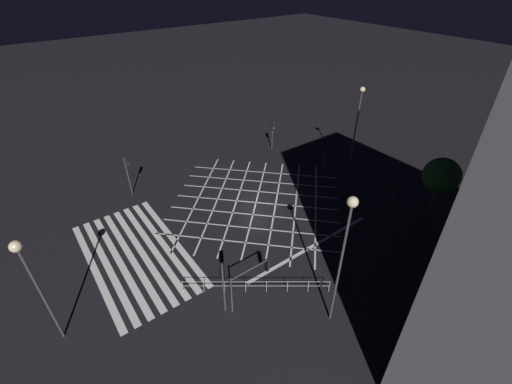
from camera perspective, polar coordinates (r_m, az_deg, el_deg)
The scene contains 13 objects.
ground_plane at distance 33.32m, azimuth 0.00°, elevation -1.77°, with size 200.00×200.00×0.00m, color black.
road_markings at distance 30.30m, azimuth -10.62°, elevation -6.76°, with size 19.47×25.09×0.01m.
traffic_light_sw_cross at distance 35.19m, azimuth -20.69°, elevation 3.74°, with size 0.36×0.39×4.20m.
traffic_light_se_cross at distance 23.17m, azimuth -0.44°, elevation -13.68°, with size 0.36×3.15×3.24m.
traffic_light_median_north at distance 36.79m, azimuth 11.27°, elevation 5.82°, with size 0.36×0.39×3.44m.
traffic_light_nw_main at distance 42.00m, azimuth 2.82°, elevation 10.35°, with size 0.39×0.36×3.62m.
traffic_light_se_main at distance 22.15m, azimuth -5.65°, elevation -14.10°, with size 0.39×0.36×4.37m.
traffic_light_ne_main at distance 31.99m, azimuth 22.08°, elevation 0.12°, with size 0.39×0.36×4.15m.
street_lamp_east at distance 22.05m, azimuth -33.92°, elevation -10.26°, with size 0.63×0.63×7.98m.
street_lamp_west at distance 36.39m, azimuth 16.63°, elevation 12.19°, with size 0.53×0.53×9.58m.
street_lamp_far at distance 19.23m, azimuth 14.81°, elevation -6.86°, with size 0.61×0.61×9.79m.
street_tree_near at distance 32.91m, azimuth 28.52°, elevation 2.38°, with size 3.07×3.07×6.02m.
pedestrian_railing at distance 24.90m, azimuth 0.00°, elevation -15.24°, with size 6.18×8.38×1.05m.
Camera 1 is at (21.68, -15.96, 19.63)m, focal length 24.00 mm.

